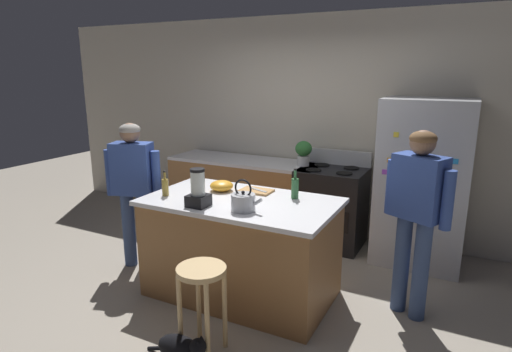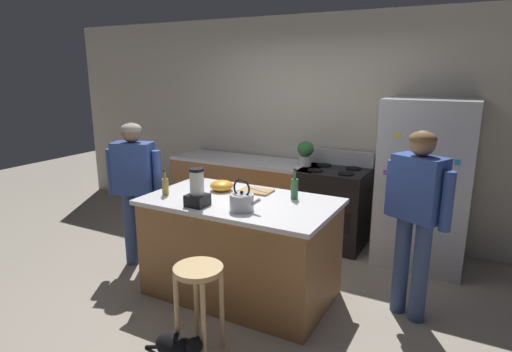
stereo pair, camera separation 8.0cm
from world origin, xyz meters
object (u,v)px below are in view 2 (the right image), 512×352
Objects in this scene: bottle_olive_oil at (294,188)px; bottle_vinegar at (165,186)px; person_by_sink_right at (416,208)px; cat at (178,348)px; stove_range at (333,207)px; bar_stool at (199,286)px; kitchen_island at (241,247)px; refrigerator at (425,184)px; potted_plant at (306,152)px; tea_kettle at (242,201)px; blender_appliance at (197,190)px; mixing_bowl at (222,186)px; cutting_board at (256,191)px; person_by_island_left at (135,181)px; chef_knife at (258,190)px.

bottle_olive_oil reaches higher than bottle_vinegar.
person_by_sink_right reaches higher than cat.
stove_range is 1.62× the size of bar_stool.
refrigerator reaches higher than kitchen_island.
tea_kettle is (0.16, -1.81, -0.09)m from potted_plant.
bottle_olive_oil is (0.41, -1.29, -0.07)m from potted_plant.
blender_appliance is (-0.23, -1.88, -0.04)m from potted_plant.
refrigerator is 5.40× the size of blender_appliance.
stove_range is 4.00× the size of tea_kettle.
cat is 1.59× the size of blender_appliance.
potted_plant reaches higher than bottle_olive_oil.
tea_kettle is (-0.25, -0.51, -0.02)m from bottle_olive_oil.
bar_stool is 1.22m from mixing_bowl.
person_by_sink_right is 7.16× the size of mixing_bowl.
cat is 1.45m from bottle_vinegar.
refrigerator is at bearing 38.71° from mixing_bowl.
stove_range is 3.67× the size of cutting_board.
bottle_vinegar is at bearing -140.18° from refrigerator.
stove_range reaches higher than cutting_board.
person_by_island_left is at bearing -171.51° from mixing_bowl.
refrigerator reaches higher than chef_knife.
chef_knife is (0.03, -1.27, -0.15)m from potted_plant.
mixing_bowl is 1.01× the size of chef_knife.
stove_range is 3.37× the size of blender_appliance.
potted_plant is 1.09× the size of bottle_olive_oil.
potted_plant reaches higher than chef_knife.
tea_kettle is at bearing -41.98° from mixing_bowl.
refrigerator is 1.11× the size of person_by_sink_right.
kitchen_island is 1.07× the size of person_by_sink_right.
blender_appliance is at bearing -111.27° from cutting_board.
refrigerator is 5.89× the size of cutting_board.
cutting_board is (-0.08, 1.33, 0.82)m from cat.
person_by_sink_right is (2.71, 0.33, 0.04)m from person_by_island_left.
blender_appliance reaches higher than bar_stool.
bottle_olive_oil is at bearing -72.39° from potted_plant.
bar_stool is at bearing -90.60° from tea_kettle.
bottle_olive_oil is (-0.95, -1.24, 0.14)m from refrigerator.
kitchen_island is at bearing -92.29° from cutting_board.
stove_range reaches higher than bar_stool.
person_by_sink_right is 5.78× the size of tea_kettle.
mixing_bowl reaches higher than kitchen_island.
cutting_board is at bearing -160.11° from chef_knife.
bar_stool is at bearing -38.58° from bottle_vinegar.
bar_stool is (0.16, -0.87, 0.06)m from kitchen_island.
kitchen_island is 5.20× the size of blender_appliance.
chef_knife is at bearing 96.44° from bar_stool.
cutting_board is at bearing -138.07° from refrigerator.
bottle_olive_oil reaches higher than cat.
stove_range reaches higher than chef_knife.
potted_plant is at bearing 91.95° from cat.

